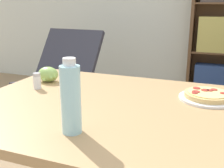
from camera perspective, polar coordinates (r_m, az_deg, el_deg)
name	(u,v)px	position (r m, az deg, el deg)	size (l,w,h in m)	color
dining_table	(114,125)	(1.21, 0.34, -8.36)	(1.22, 0.94, 0.75)	tan
pizza_on_plate	(207,96)	(1.30, 18.81, -2.33)	(0.25, 0.25, 0.04)	white
grape_bunch	(48,74)	(1.54, -12.81, 1.91)	(0.12, 0.09, 0.08)	#93BC5B
drink_bottle	(71,98)	(0.90, -8.37, -2.93)	(0.07, 0.07, 0.25)	#A3DBEA
salt_shaker	(37,81)	(1.43, -14.99, 0.60)	(0.04, 0.04, 0.08)	white
lounge_chair_near	(61,90)	(2.95, -10.36, -1.22)	(0.70, 0.79, 0.88)	black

